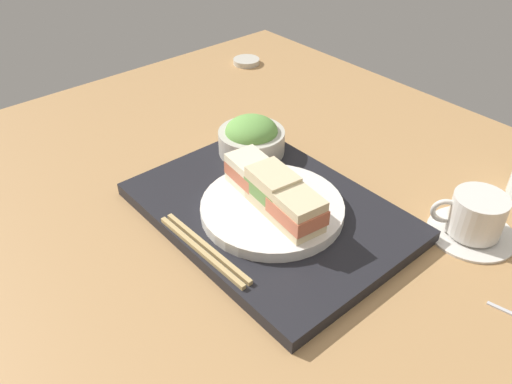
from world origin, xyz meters
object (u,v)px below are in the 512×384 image
object	(u,v)px
sandwich_middle	(273,188)
salad_bowl	(252,137)
small_sauce_dish	(246,61)
coffee_cup	(475,218)
sandwich_near	(251,172)
sandwich_plate	(272,208)
sandwich_far	(297,211)
chopsticks_pair	(204,249)

from	to	relation	value
sandwich_middle	salad_bowl	bearing A→B (deg)	149.80
sandwich_middle	salad_bowl	world-z (taller)	sandwich_middle
small_sauce_dish	coffee_cup	bearing A→B (deg)	-12.49
sandwich_near	salad_bowl	xyz separation A→B (cm)	(-9.56, 8.26, -1.19)
sandwich_plate	salad_bowl	world-z (taller)	salad_bowl
salad_bowl	small_sauce_dish	xyz separation A→B (cm)	(-35.30, 28.21, -4.51)
salad_bowl	small_sauce_dish	distance (cm)	45.41
sandwich_plate	small_sauce_dish	distance (cm)	63.02
sandwich_middle	small_sauce_dish	world-z (taller)	sandwich_middle
sandwich_far	coffee_cup	bearing A→B (deg)	54.62
sandwich_middle	small_sauce_dish	xyz separation A→B (cm)	(-50.79, 37.23, -6.17)
sandwich_near	sandwich_middle	distance (cm)	6.00
sandwich_near	sandwich_middle	xyz separation A→B (cm)	(5.93, -0.75, 0.47)
sandwich_near	sandwich_far	world-z (taller)	sandwich_far
sandwich_plate	sandwich_near	xyz separation A→B (cm)	(-5.93, 0.75, 3.30)
sandwich_near	chopsticks_pair	xyz separation A→B (cm)	(5.97, -13.71, -3.84)
salad_bowl	sandwich_near	bearing A→B (deg)	-40.84
sandwich_near	sandwich_far	distance (cm)	11.96
sandwich_near	sandwich_plate	bearing A→B (deg)	-7.25
sandwich_plate	chopsticks_pair	distance (cm)	12.96
chopsticks_pair	coffee_cup	size ratio (longest dim) A/B	1.43
sandwich_middle	chopsticks_pair	xyz separation A→B (cm)	(0.03, -12.95, -4.31)
small_sauce_dish	sandwich_near	bearing A→B (deg)	-39.11
sandwich_near	coffee_cup	distance (cm)	34.38
sandwich_plate	chopsticks_pair	size ratio (longest dim) A/B	1.18
sandwich_near	small_sauce_dish	world-z (taller)	sandwich_near
sandwich_middle	small_sauce_dish	size ratio (longest dim) A/B	1.23
salad_bowl	small_sauce_dish	bearing A→B (deg)	141.37
chopsticks_pair	small_sauce_dish	xyz separation A→B (cm)	(-50.82, 50.18, -1.86)
sandwich_near	chopsticks_pair	size ratio (longest dim) A/B	0.42
sandwich_plate	sandwich_middle	size ratio (longest dim) A/B	2.70
sandwich_far	salad_bowl	world-z (taller)	sandwich_far
sandwich_far	small_sauce_dish	bearing A→B (deg)	146.19
sandwich_plate	sandwich_near	bearing A→B (deg)	172.75
sandwich_plate	salad_bowl	distance (cm)	18.05
sandwich_middle	sandwich_plate	bearing A→B (deg)	0.00
sandwich_far	coffee_cup	size ratio (longest dim) A/B	0.63
sandwich_middle	coffee_cup	size ratio (longest dim) A/B	0.62
sandwich_middle	salad_bowl	size ratio (longest dim) A/B	0.69
salad_bowl	chopsticks_pair	distance (cm)	27.03
sandwich_near	small_sauce_dish	size ratio (longest dim) A/B	1.19
sandwich_near	small_sauce_dish	bearing A→B (deg)	140.89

